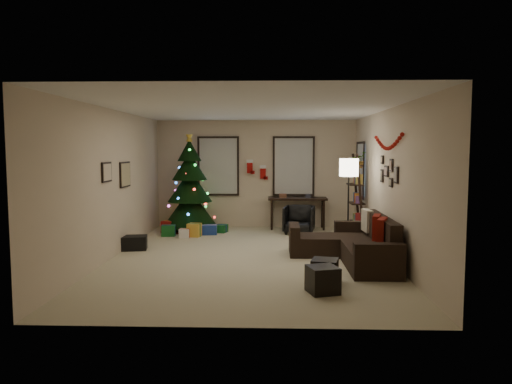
# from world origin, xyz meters

# --- Properties ---
(floor) EXTENTS (7.00, 7.00, 0.00)m
(floor) POSITION_xyz_m (0.00, 0.00, 0.00)
(floor) COLOR #C3B893
(floor) RESTS_ON ground
(ceiling) EXTENTS (7.00, 7.00, 0.00)m
(ceiling) POSITION_xyz_m (0.00, 0.00, 2.70)
(ceiling) COLOR white
(ceiling) RESTS_ON floor
(wall_back) EXTENTS (5.00, 0.00, 5.00)m
(wall_back) POSITION_xyz_m (0.00, 3.50, 1.35)
(wall_back) COLOR beige
(wall_back) RESTS_ON floor
(wall_front) EXTENTS (5.00, 0.00, 5.00)m
(wall_front) POSITION_xyz_m (0.00, -3.50, 1.35)
(wall_front) COLOR beige
(wall_front) RESTS_ON floor
(wall_left) EXTENTS (0.00, 7.00, 7.00)m
(wall_left) POSITION_xyz_m (-2.50, 0.00, 1.35)
(wall_left) COLOR beige
(wall_left) RESTS_ON floor
(wall_right) EXTENTS (0.00, 7.00, 7.00)m
(wall_right) POSITION_xyz_m (2.50, 0.00, 1.35)
(wall_right) COLOR beige
(wall_right) RESTS_ON floor
(window_back_left) EXTENTS (1.05, 0.06, 1.50)m
(window_back_left) POSITION_xyz_m (-0.95, 3.47, 1.55)
(window_back_left) COLOR #728CB2
(window_back_left) RESTS_ON wall_back
(window_back_right) EXTENTS (1.05, 0.06, 1.50)m
(window_back_right) POSITION_xyz_m (0.95, 3.47, 1.55)
(window_back_right) COLOR #728CB2
(window_back_right) RESTS_ON wall_back
(window_right_wall) EXTENTS (0.06, 0.90, 1.30)m
(window_right_wall) POSITION_xyz_m (2.47, 2.55, 1.50)
(window_right_wall) COLOR #728CB2
(window_right_wall) RESTS_ON wall_right
(christmas_tree) EXTENTS (1.30, 1.30, 2.41)m
(christmas_tree) POSITION_xyz_m (-1.58, 2.84, 1.00)
(christmas_tree) COLOR black
(christmas_tree) RESTS_ON floor
(presents) EXTENTS (1.50, 1.01, 0.30)m
(presents) POSITION_xyz_m (-1.46, 2.28, 0.12)
(presents) COLOR #14591E
(presents) RESTS_ON floor
(sofa) EXTENTS (1.67, 2.44, 0.82)m
(sofa) POSITION_xyz_m (1.87, -0.20, 0.26)
(sofa) COLOR black
(sofa) RESTS_ON floor
(pillow_red_a) EXTENTS (0.26, 0.44, 0.43)m
(pillow_red_a) POSITION_xyz_m (2.21, -0.85, 0.64)
(pillow_red_a) COLOR maroon
(pillow_red_a) RESTS_ON sofa
(pillow_red_b) EXTENTS (0.23, 0.43, 0.42)m
(pillow_red_b) POSITION_xyz_m (2.21, -0.43, 0.64)
(pillow_red_b) COLOR maroon
(pillow_red_b) RESTS_ON sofa
(pillow_cream) EXTENTS (0.15, 0.42, 0.41)m
(pillow_cream) POSITION_xyz_m (2.21, 0.40, 0.63)
(pillow_cream) COLOR beige
(pillow_cream) RESTS_ON sofa
(ottoman_near) EXTENTS (0.45, 0.45, 0.35)m
(ottoman_near) POSITION_xyz_m (1.20, -1.65, 0.18)
(ottoman_near) COLOR black
(ottoman_near) RESTS_ON floor
(ottoman_far) EXTENTS (0.49, 0.49, 0.37)m
(ottoman_far) POSITION_xyz_m (1.11, -2.15, 0.18)
(ottoman_far) COLOR black
(ottoman_far) RESTS_ON floor
(desk) EXTENTS (1.45, 0.52, 0.78)m
(desk) POSITION_xyz_m (1.04, 3.22, 0.69)
(desk) COLOR black
(desk) RESTS_ON floor
(desk_chair) EXTENTS (0.73, 0.70, 0.66)m
(desk_chair) POSITION_xyz_m (1.05, 2.57, 0.33)
(desk_chair) COLOR black
(desk_chair) RESTS_ON floor
(bookshelf) EXTENTS (0.30, 0.55, 1.88)m
(bookshelf) POSITION_xyz_m (2.30, 1.98, 0.91)
(bookshelf) COLOR black
(bookshelf) RESTS_ON floor
(potted_plant) EXTENTS (0.54, 0.55, 0.46)m
(potted_plant) POSITION_xyz_m (2.30, 1.88, 1.80)
(potted_plant) COLOR #4C4C4C
(potted_plant) RESTS_ON bookshelf
(floor_lamp) EXTENTS (0.38, 0.38, 1.79)m
(floor_lamp) POSITION_xyz_m (1.95, 1.03, 1.49)
(floor_lamp) COLOR black
(floor_lamp) RESTS_ON floor
(art_map) EXTENTS (0.04, 0.60, 0.50)m
(art_map) POSITION_xyz_m (-2.48, 0.67, 1.48)
(art_map) COLOR black
(art_map) RESTS_ON wall_left
(art_abstract) EXTENTS (0.04, 0.45, 0.35)m
(art_abstract) POSITION_xyz_m (-2.48, -0.37, 1.58)
(art_abstract) COLOR black
(art_abstract) RESTS_ON wall_left
(gallery) EXTENTS (0.03, 1.25, 0.54)m
(gallery) POSITION_xyz_m (2.48, -0.07, 1.57)
(gallery) COLOR black
(gallery) RESTS_ON wall_right
(garland) EXTENTS (0.08, 1.90, 0.30)m
(garland) POSITION_xyz_m (2.45, -0.06, 2.11)
(garland) COLOR #A5140C
(garland) RESTS_ON wall_right
(stocking_left) EXTENTS (0.20, 0.05, 0.36)m
(stocking_left) POSITION_xyz_m (-0.14, 3.37, 1.55)
(stocking_left) COLOR #990F0C
(stocking_left) RESTS_ON wall_back
(stocking_right) EXTENTS (0.20, 0.05, 0.36)m
(stocking_right) POSITION_xyz_m (0.19, 3.44, 1.40)
(stocking_right) COLOR #990F0C
(stocking_right) RESTS_ON wall_back
(storage_bin) EXTENTS (0.60, 0.46, 0.27)m
(storage_bin) POSITION_xyz_m (-2.34, 0.59, 0.14)
(storage_bin) COLOR black
(storage_bin) RESTS_ON floor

